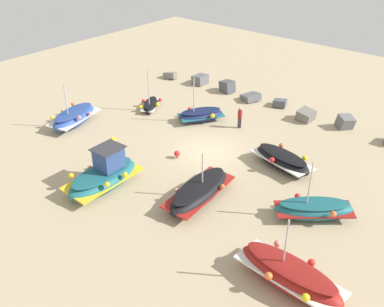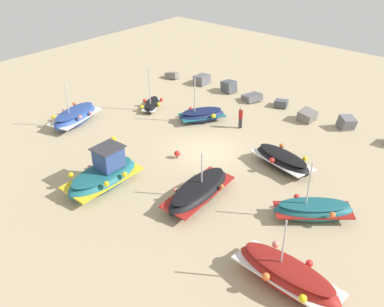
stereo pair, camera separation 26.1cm
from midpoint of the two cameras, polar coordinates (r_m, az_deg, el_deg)
name	(u,v)px [view 2 (the right image)]	position (r m, az deg, el deg)	size (l,w,h in m)	color
ground_plane	(207,152)	(29.78, 2.24, 0.24)	(57.75, 57.75, 0.00)	tan
fishing_boat_0	(199,191)	(24.78, 1.17, -4.94)	(2.27, 5.34, 2.98)	black
fishing_boat_1	(104,175)	(26.32, -11.11, -2.70)	(2.66, 4.99, 2.48)	#1E6670
fishing_boat_2	(202,115)	(33.85, 1.51, 5.02)	(3.09, 3.80, 3.60)	navy
fishing_boat_3	(75,116)	(34.45, -14.72, 4.67)	(2.93, 4.76, 3.41)	#2D4C9E
fishing_boat_4	(313,210)	(24.29, 15.78, -7.08)	(4.15, 3.85, 3.51)	#1E6670
fishing_boat_5	(282,160)	(28.32, 11.91, -0.85)	(4.48, 2.61, 1.10)	black
fishing_boat_6	(287,275)	(20.16, 12.65, -15.18)	(5.16, 2.48, 3.49)	maroon
fishing_boat_7	(152,104)	(36.28, -5.04, 6.37)	(2.54, 3.11, 3.51)	black
person_walking	(241,116)	(32.74, 6.57, 4.82)	(0.32, 0.32, 1.67)	#2D2D38
breakwater_rocks	(278,104)	(36.80, 11.35, 6.34)	(24.89, 2.48, 1.23)	slate
mooring_buoy_0	(114,140)	(30.91, -9.92, 1.80)	(0.43, 0.43, 0.62)	#3F3F42
mooring_buoy_1	(177,154)	(28.88, -1.68, -0.01)	(0.41, 0.41, 0.53)	#3F3F42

